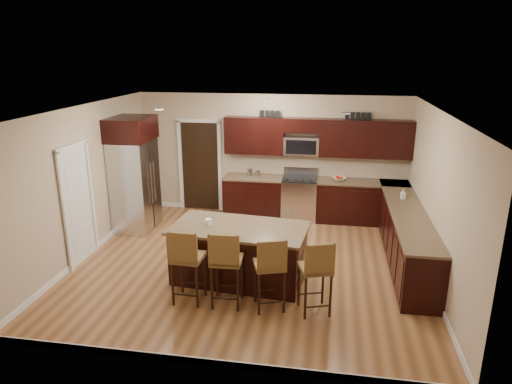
% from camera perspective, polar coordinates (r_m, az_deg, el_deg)
% --- Properties ---
extents(floor, '(6.00, 6.00, 0.00)m').
position_cam_1_polar(floor, '(8.13, -0.77, -9.02)').
color(floor, '#8F6039').
rests_on(floor, ground).
extents(ceiling, '(6.00, 6.00, 0.00)m').
position_cam_1_polar(ceiling, '(7.34, -0.85, 10.23)').
color(ceiling, silver).
rests_on(ceiling, wall_back).
extents(wall_back, '(6.00, 0.00, 6.00)m').
position_cam_1_polar(wall_back, '(10.25, 1.91, 4.61)').
color(wall_back, tan).
rests_on(wall_back, floor).
extents(wall_left, '(0.00, 5.50, 5.50)m').
position_cam_1_polar(wall_left, '(8.65, -20.76, 1.06)').
color(wall_left, tan).
rests_on(wall_left, floor).
extents(wall_right, '(0.00, 5.50, 5.50)m').
position_cam_1_polar(wall_right, '(7.71, 21.72, -0.97)').
color(wall_right, tan).
rests_on(wall_right, floor).
extents(base_cabinets, '(4.02, 3.96, 0.92)m').
position_cam_1_polar(base_cabinets, '(9.19, 12.61, -3.12)').
color(base_cabinets, black).
rests_on(base_cabinets, floor).
extents(upper_cabinets, '(4.00, 0.33, 0.80)m').
position_cam_1_polar(upper_cabinets, '(9.92, 7.84, 6.91)').
color(upper_cabinets, black).
rests_on(upper_cabinets, wall_back).
extents(range, '(0.76, 0.64, 1.11)m').
position_cam_1_polar(range, '(10.14, 5.45, -0.77)').
color(range, silver).
rests_on(range, floor).
extents(microwave, '(0.76, 0.31, 0.40)m').
position_cam_1_polar(microwave, '(9.99, 5.70, 5.78)').
color(microwave, silver).
rests_on(microwave, upper_cabinets).
extents(doorway, '(0.85, 0.03, 2.06)m').
position_cam_1_polar(doorway, '(10.65, -6.97, 3.20)').
color(doorway, black).
rests_on(doorway, floor).
extents(pantry_door, '(0.03, 0.80, 2.04)m').
position_cam_1_polar(pantry_door, '(8.49, -21.40, -1.65)').
color(pantry_door, white).
rests_on(pantry_door, floor).
extents(letter_decor, '(2.20, 0.03, 0.15)m').
position_cam_1_polar(letter_decor, '(9.85, 7.10, 9.55)').
color(letter_decor, black).
rests_on(letter_decor, upper_cabinets).
extents(island, '(2.25, 1.33, 0.92)m').
position_cam_1_polar(island, '(7.47, -2.10, -7.86)').
color(island, black).
rests_on(island, floor).
extents(stool_left, '(0.46, 0.46, 1.17)m').
position_cam_1_polar(stool_left, '(6.74, -8.70, -8.15)').
color(stool_left, brown).
rests_on(stool_left, floor).
extents(stool_mid, '(0.46, 0.46, 1.18)m').
position_cam_1_polar(stool_mid, '(6.59, -3.81, -8.54)').
color(stool_mid, brown).
rests_on(stool_mid, floor).
extents(stool_right, '(0.53, 0.53, 1.13)m').
position_cam_1_polar(stool_right, '(6.51, 1.80, -9.18)').
color(stool_right, brown).
rests_on(stool_right, floor).
extents(refrigerator, '(0.79, 1.00, 2.35)m').
position_cam_1_polar(refrigerator, '(9.62, -14.98, 2.25)').
color(refrigerator, silver).
rests_on(refrigerator, floor).
extents(floor_mat, '(0.87, 0.59, 0.01)m').
position_cam_1_polar(floor_mat, '(9.57, 1.66, -4.79)').
color(floor_mat, brown).
rests_on(floor_mat, floor).
extents(fruit_bowl, '(0.38, 0.38, 0.07)m').
position_cam_1_polar(fruit_bowl, '(9.98, 10.33, 1.63)').
color(fruit_bowl, silver).
rests_on(fruit_bowl, base_cabinets).
extents(soap_bottle, '(0.09, 0.09, 0.19)m').
position_cam_1_polar(soap_bottle, '(9.03, 17.92, -0.22)').
color(soap_bottle, '#B2B2B2').
rests_on(soap_bottle, base_cabinets).
extents(canister_tall, '(0.12, 0.12, 0.18)m').
position_cam_1_polar(canister_tall, '(10.11, -0.75, 2.45)').
color(canister_tall, silver).
rests_on(canister_tall, base_cabinets).
extents(canister_short, '(0.11, 0.11, 0.15)m').
position_cam_1_polar(canister_short, '(10.09, 0.24, 2.31)').
color(canister_short, silver).
rests_on(canister_short, base_cabinets).
extents(island_jar, '(0.10, 0.10, 0.10)m').
position_cam_1_polar(island_jar, '(7.37, -5.97, -3.75)').
color(island_jar, white).
rests_on(island_jar, island).
extents(stool_extra, '(0.53, 0.53, 1.13)m').
position_cam_1_polar(stool_extra, '(6.47, 7.60, -9.53)').
color(stool_extra, brown).
rests_on(stool_extra, floor).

